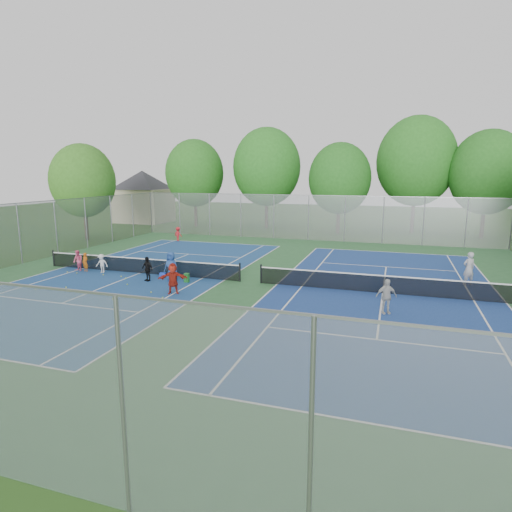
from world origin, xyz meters
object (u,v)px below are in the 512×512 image
Objects in this scene: net_left at (140,266)px; ball_hopper at (187,278)px; ball_crate at (163,275)px; net_right at (383,285)px; instructor at (469,269)px.

net_left reaches higher than ball_hopper.
ball_crate is 0.63× the size of ball_hopper.
net_left is 1.00× the size of net_right.
ball_hopper is at bearing -13.62° from instructor.
net_right is (14.00, 0.00, 0.00)m from net_left.
net_right is 12.20m from ball_crate.
net_right is at bearing 0.00° from net_left.
ball_hopper is 0.28× the size of instructor.
instructor is (14.60, 4.13, 0.66)m from ball_hopper.
net_left is at bearing 180.00° from net_right.
instructor reaches higher than ball_hopper.
net_right is at bearing 5.82° from ball_hopper.
net_left and net_right have the same top height.
ball_crate is (-12.19, -0.45, -0.32)m from net_right.
ball_crate is at bearing -13.86° from net_left.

